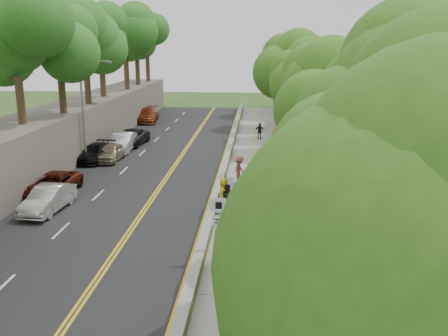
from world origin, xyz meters
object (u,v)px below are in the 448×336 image
Objects in this scene: construction_barrel at (275,132)px; car_2 at (54,184)px; person_far at (260,131)px; car_1 at (48,199)px; painter_0 at (224,193)px; streetlight at (85,105)px; signpost at (219,219)px; concrete_block at (287,208)px.

car_2 reaches higher than construction_barrel.
car_2 is 2.99× the size of person_far.
construction_barrel is 26.72m from car_1.
painter_0 is (9.75, 1.23, 0.18)m from car_1.
streetlight is 1.84× the size of car_1.
signpost is at bearing 100.95° from person_far.
painter_0 is 20.82m from person_far.
streetlight is 19.46m from construction_barrel.
signpost is 0.65× the size of car_2.
painter_0 reaches higher than concrete_block.
signpost is at bearing -25.82° from car_1.
painter_0 is at bearing 11.58° from car_1.
car_1 is (-10.05, 5.85, -1.21)m from signpost.
streetlight is 2.58× the size of signpost.
car_2 is at bearing 91.80° from painter_0.
streetlight reaches higher than car_2.
car_1 is at bearing -70.42° from car_2.
streetlight is at bearing 95.90° from car_2.
construction_barrel is at bearing 2.49° from painter_0.
construction_barrel is 0.22× the size of car_1.
concrete_block is 0.29× the size of car_1.
signpost reaches higher than concrete_block.
car_1 is 2.45× the size of painter_0.
car_2 is (-11.01, 8.95, -1.26)m from signpost.
car_1 is at bearing -119.86° from construction_barrel.
car_1 is 0.90× the size of car_2.
streetlight is 11.92m from car_1.
streetlight is 15.43m from painter_0.
concrete_block is 0.26× the size of car_2.
signpost is at bearing -55.92° from streetlight.
person_far is (-1.50, -1.22, 0.32)m from construction_barrel.
signpost is 27.88m from person_far.
car_2 reaches higher than concrete_block.
painter_0 is (11.21, -9.93, -3.70)m from streetlight.
construction_barrel is 23.00m from concrete_block.
car_2 is (0.50, -8.07, -3.93)m from streetlight.
construction_barrel is 0.78× the size of concrete_block.
car_2 is at bearing 70.46° from person_far.
signpost reaches higher than painter_0.
signpost reaches higher than person_far.
car_1 is (-13.30, -23.17, 0.22)m from construction_barrel.
construction_barrel is at bearing 64.51° from car_1.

